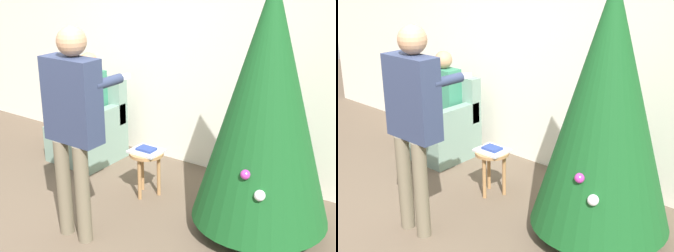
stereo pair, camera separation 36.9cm
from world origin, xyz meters
TOP-DOWN VIEW (x-y plane):
  - ground_plane at (0.00, 0.00)m, footprint 14.00×14.00m
  - wall_back at (0.00, 2.23)m, footprint 8.00×0.06m
  - christmas_tree at (1.36, 1.35)m, footprint 1.15×1.15m
  - armchair at (-0.93, 1.68)m, footprint 0.70×0.68m
  - person_seated at (-0.93, 1.65)m, footprint 0.36×0.46m
  - person_standing at (0.14, 0.43)m, footprint 0.49×0.57m
  - side_stool at (0.18, 1.31)m, footprint 0.34×0.34m
  - laptop at (0.18, 1.31)m, footprint 0.30×0.25m
  - book at (0.18, 1.31)m, footprint 0.17×0.12m

SIDE VIEW (x-z plane):
  - ground_plane at x=0.00m, z-range 0.00..0.00m
  - armchair at x=-0.93m, z-range -0.14..0.80m
  - side_stool at x=0.18m, z-range 0.14..0.60m
  - laptop at x=0.18m, z-range 0.46..0.48m
  - book at x=0.18m, z-range 0.48..0.50m
  - person_seated at x=-0.93m, z-range 0.06..1.30m
  - person_standing at x=0.14m, z-range 0.19..1.94m
  - christmas_tree at x=1.36m, z-range 0.07..2.22m
  - wall_back at x=0.00m, z-range 0.00..2.70m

